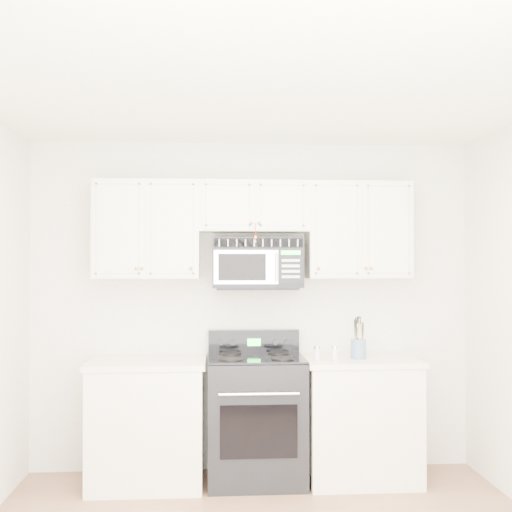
{
  "coord_description": "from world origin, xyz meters",
  "views": [
    {
      "loc": [
        -0.31,
        -3.38,
        1.63
      ],
      "look_at": [
        0.0,
        1.3,
        1.69
      ],
      "focal_mm": 45.0,
      "sensor_mm": 36.0,
      "label": 1
    }
  ],
  "objects": [
    {
      "name": "range",
      "position": [
        0.01,
        1.45,
        0.48
      ],
      "size": [
        0.72,
        0.66,
        1.11
      ],
      "color": "black",
      "rests_on": "ground"
    },
    {
      "name": "base_cabinet_right",
      "position": [
        0.8,
        1.44,
        0.43
      ],
      "size": [
        0.86,
        0.65,
        0.92
      ],
      "color": "beige",
      "rests_on": "ground"
    },
    {
      "name": "shaker_salt",
      "position": [
        0.45,
        1.29,
        0.97
      ],
      "size": [
        0.05,
        0.05,
        0.11
      ],
      "color": "silver",
      "rests_on": "base_cabinet_right"
    },
    {
      "name": "utensil_crock",
      "position": [
        0.78,
        1.37,
        1.0
      ],
      "size": [
        0.12,
        0.12,
        0.31
      ],
      "color": "slate",
      "rests_on": "base_cabinet_right"
    },
    {
      "name": "base_cabinet_left",
      "position": [
        -0.8,
        1.44,
        0.43
      ],
      "size": [
        0.86,
        0.65,
        0.92
      ],
      "color": "beige",
      "rests_on": "ground"
    },
    {
      "name": "room",
      "position": [
        0.0,
        0.0,
        1.3
      ],
      "size": [
        3.51,
        3.51,
        2.61
      ],
      "color": "#8A664A",
      "rests_on": "ground"
    },
    {
      "name": "shaker_pepper",
      "position": [
        0.58,
        1.29,
        0.98
      ],
      "size": [
        0.05,
        0.05,
        0.11
      ],
      "color": "silver",
      "rests_on": "base_cabinet_right"
    },
    {
      "name": "microwave",
      "position": [
        0.03,
        1.57,
        1.64
      ],
      "size": [
        0.69,
        0.4,
        0.38
      ],
      "color": "black",
      "rests_on": "ground"
    },
    {
      "name": "upper_cabinets",
      "position": [
        0.0,
        1.58,
        1.93
      ],
      "size": [
        2.44,
        0.37,
        0.75
      ],
      "color": "beige",
      "rests_on": "ground"
    }
  ]
}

